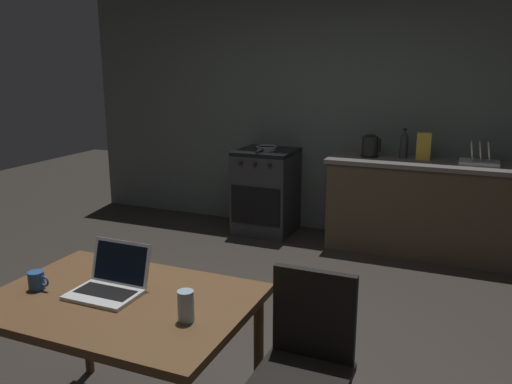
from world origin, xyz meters
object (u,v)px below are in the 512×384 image
(stove_oven, at_px, (266,191))
(chair, at_px, (306,359))
(dish_rack, at_px, (479,159))
(bottle_b, at_px, (404,144))
(cereal_box, at_px, (424,146))
(dining_table, at_px, (121,312))
(frying_pan, at_px, (266,148))
(coffee_mug, at_px, (37,281))
(laptop, at_px, (109,284))
(electric_kettle, at_px, (370,146))
(drinking_glass, at_px, (186,306))

(stove_oven, height_order, chair, chair)
(stove_oven, xyz_separation_m, dish_rack, (2.08, 0.00, 0.50))
(bottle_b, bearing_deg, cereal_box, -17.66)
(dining_table, xyz_separation_m, frying_pan, (-0.56, 3.23, 0.26))
(frying_pan, relative_size, coffee_mug, 3.43)
(dining_table, bearing_deg, coffee_mug, -169.60)
(chair, distance_m, dish_rack, 3.19)
(dining_table, bearing_deg, chair, 11.28)
(chair, height_order, cereal_box, cereal_box)
(chair, xyz_separation_m, bottle_b, (-0.02, 3.17, 0.51))
(chair, xyz_separation_m, dish_rack, (0.66, 3.09, 0.42))
(frying_pan, bearing_deg, dish_rack, 0.84)
(chair, distance_m, cereal_box, 3.15)
(cereal_box, bearing_deg, laptop, -108.70)
(stove_oven, bearing_deg, frying_pan, -75.78)
(chair, height_order, bottle_b, bottle_b)
(electric_kettle, relative_size, dish_rack, 0.64)
(frying_pan, height_order, cereal_box, cereal_box)
(coffee_mug, xyz_separation_m, drinking_glass, (0.82, 0.00, 0.02))
(chair, relative_size, coffee_mug, 7.93)
(coffee_mug, bearing_deg, bottle_b, 69.81)
(laptop, xyz_separation_m, frying_pan, (-0.48, 3.20, 0.14))
(electric_kettle, distance_m, frying_pan, 1.08)
(frying_pan, xyz_separation_m, cereal_box, (1.58, 0.05, 0.10))
(stove_oven, bearing_deg, dish_rack, 0.07)
(laptop, relative_size, cereal_box, 1.24)
(drinking_glass, bearing_deg, dish_rack, 71.41)
(frying_pan, bearing_deg, bottle_b, 4.54)
(laptop, xyz_separation_m, dish_rack, (1.59, 3.23, 0.16))
(dining_table, height_order, dish_rack, dish_rack)
(bottle_b, bearing_deg, frying_pan, -175.46)
(chair, distance_m, coffee_mug, 1.32)
(stove_oven, height_order, cereal_box, cereal_box)
(coffee_mug, height_order, bottle_b, bottle_b)
(coffee_mug, bearing_deg, chair, 10.99)
(dining_table, relative_size, dish_rack, 3.56)
(chair, bearing_deg, electric_kettle, 107.21)
(frying_pan, distance_m, drinking_glass, 3.44)
(drinking_glass, bearing_deg, electric_kettle, 87.79)
(drinking_glass, bearing_deg, stove_oven, 106.05)
(laptop, distance_m, coffee_mug, 0.36)
(drinking_glass, relative_size, cereal_box, 0.52)
(frying_pan, bearing_deg, laptop, -81.50)
(laptop, relative_size, dish_rack, 0.94)
(bottle_b, bearing_deg, drinking_glass, -97.35)
(dish_rack, bearing_deg, bottle_b, 173.29)
(cereal_box, distance_m, dish_rack, 0.50)
(chair, height_order, coffee_mug, chair)
(dining_table, bearing_deg, cereal_box, 72.66)
(dining_table, height_order, frying_pan, frying_pan)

